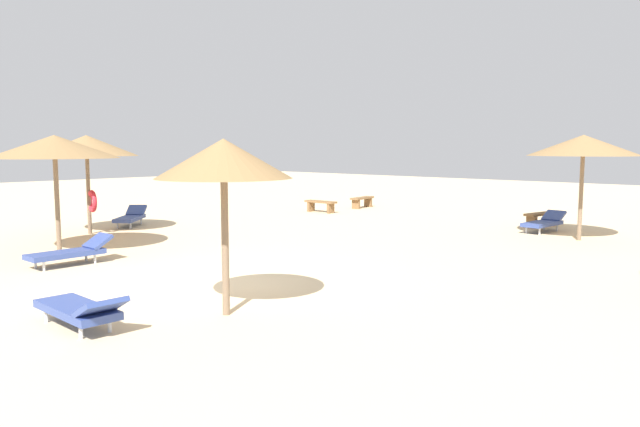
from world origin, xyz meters
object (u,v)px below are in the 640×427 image
parasol_3 (224,159)px  lounger_3 (81,309)px  parasol_2 (583,146)px  bench_1 (321,204)px  parasol_1 (87,146)px  parasol_4 (54,147)px  lounger_1 (131,217)px  bench_2 (541,217)px  lounger_4 (71,252)px  lounger_2 (544,222)px  bench_0 (362,200)px

parasol_3 → lounger_3: size_ratio=1.50×
parasol_2 → bench_1: parasol_2 is taller
parasol_1 → parasol_2: parasol_1 is taller
parasol_4 → lounger_1: bearing=131.6°
bench_1 → bench_2: bearing=11.5°
lounger_4 → lounger_2: bearing=65.6°
bench_0 → lounger_4: bearing=-77.5°
parasol_2 → lounger_4: parasol_2 is taller
lounger_1 → parasol_3: bearing=-22.9°
parasol_1 → parasol_2: (11.88, 9.18, 0.02)m
bench_2 → lounger_3: bearing=-91.2°
parasol_1 → lounger_2: size_ratio=1.60×
parasol_2 → bench_2: size_ratio=2.03×
lounger_3 → lounger_4: (-4.97, 2.16, 0.00)m
parasol_2 → lounger_1: 14.85m
bench_1 → parasol_1: bearing=-96.5°
lounger_2 → bench_1: size_ratio=1.29×
parasol_1 → parasol_4: parasol_1 is taller
parasol_2 → lounger_3: bearing=-99.7°
parasol_4 → lounger_2: bearing=58.9°
parasol_4 → lounger_1: size_ratio=1.74×
bench_2 → lounger_1: bearing=-138.3°
parasol_2 → parasol_3: parasol_2 is taller
lounger_2 → lounger_3: size_ratio=1.01×
parasol_2 → lounger_4: 14.19m
parasol_2 → bench_1: size_ratio=2.08×
lounger_1 → bench_1: 7.95m
lounger_3 → bench_2: size_ratio=1.24×
parasol_2 → lounger_2: (-1.49, 1.08, -2.47)m
parasol_2 → lounger_1: size_ratio=1.71×
parasol_3 → parasol_4: size_ratio=0.90×
parasol_2 → bench_0: (-10.67, 3.10, -2.44)m
parasol_3 → lounger_4: bearing=178.3°
lounger_4 → bench_1: (-3.41, 12.30, 0.03)m
lounger_3 → bench_1: bearing=120.1°
parasol_1 → bench_0: (1.21, 12.27, -2.42)m
parasol_4 → lounger_4: (1.66, -0.45, -2.43)m
parasol_1 → lounger_2: 14.80m
lounger_1 → lounger_4: 7.04m
lounger_1 → lounger_2: bearing=36.7°
parasol_3 → lounger_1: parasol_3 is taller
parasol_1 → lounger_2: (10.39, 10.26, -2.45)m
parasol_1 → lounger_1: parasol_1 is taller
parasol_2 → parasol_4: (-9.03, -11.42, -0.04)m
lounger_1 → bench_2: lounger_1 is taller
lounger_4 → parasol_4: bearing=164.9°
parasol_3 → bench_2: parasol_3 is taller
parasol_1 → bench_1: 9.97m
parasol_1 → parasol_4: bearing=-38.2°
parasol_2 → bench_1: bearing=177.7°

